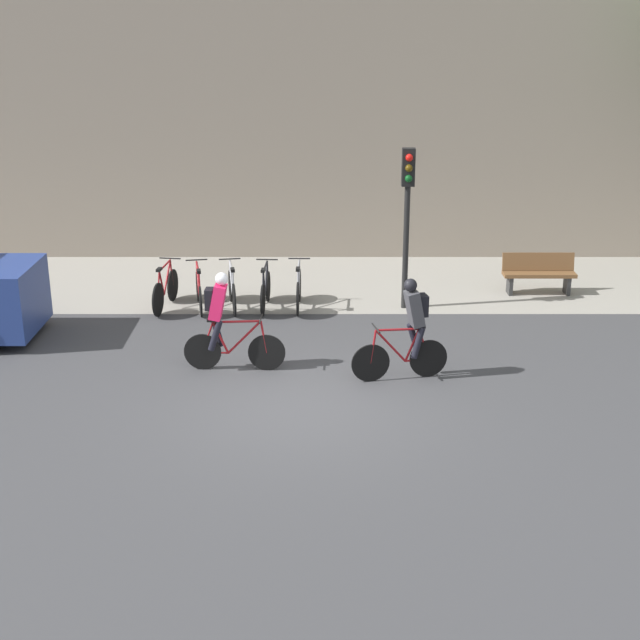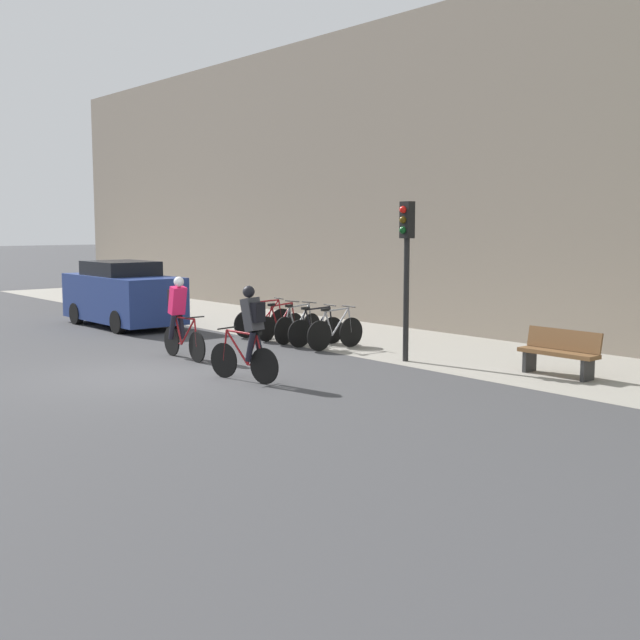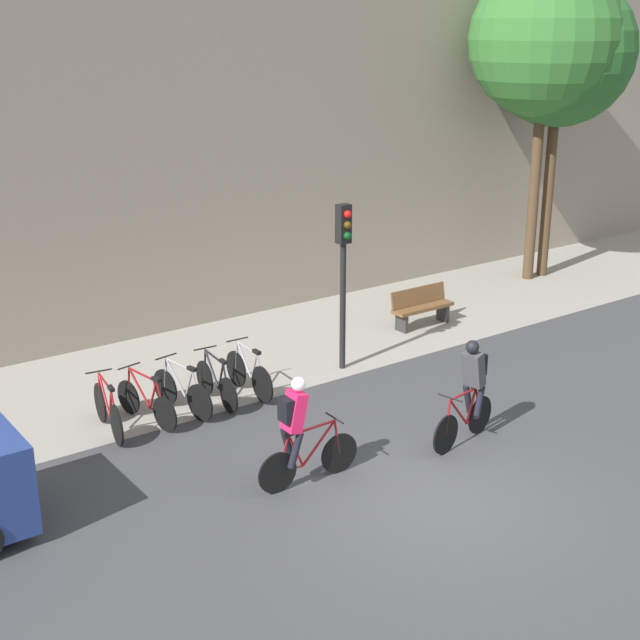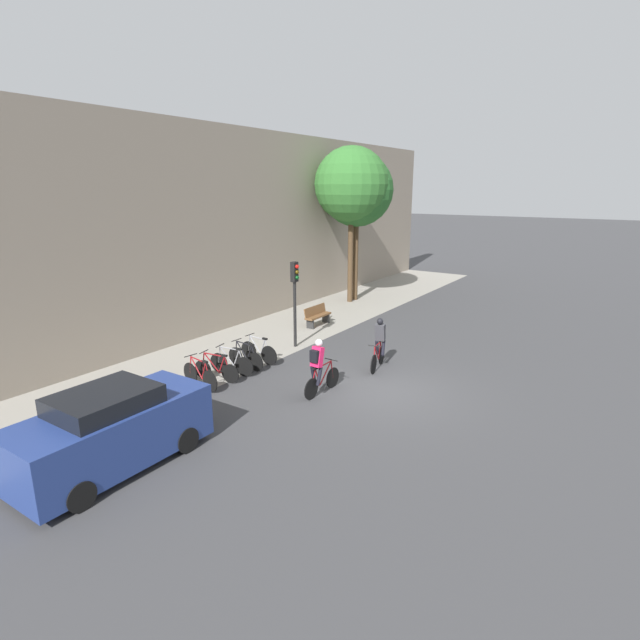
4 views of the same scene
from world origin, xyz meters
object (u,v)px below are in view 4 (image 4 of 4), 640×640
cyclist_pink (319,366)px  parked_bike_1 (216,369)px  parked_bike_4 (259,352)px  parked_car (112,430)px  parked_bike_3 (246,357)px  traffic_light_pole (295,288)px  cyclist_grey (380,341)px  bench (317,315)px  parked_bike_0 (200,375)px  parked_bike_2 (231,363)px

cyclist_pink → parked_bike_1: cyclist_pink is taller
parked_bike_4 → parked_car: parked_car is taller
parked_bike_3 → traffic_light_pole: traffic_light_pole is taller
cyclist_grey → cyclist_pink: bearing=173.1°
cyclist_pink → traffic_light_pole: bearing=44.8°
cyclist_pink → bench: (6.50, 4.45, -0.48)m
cyclist_pink → parked_bike_0: bearing=114.8°
parked_bike_1 → bench: size_ratio=1.05×
parked_bike_0 → bench: 8.14m
parked_bike_4 → traffic_light_pole: size_ratio=0.50×
parked_bike_2 → parked_bike_0: bearing=-180.0°
parked_bike_1 → parked_car: bearing=-159.8°
parked_car → bench: bearing=13.2°
parked_bike_4 → bench: size_ratio=1.05×
parked_bike_0 → cyclist_grey: bearing=-38.5°
parked_bike_0 → parked_bike_2: size_ratio=1.03×
cyclist_grey → parked_bike_4: (-1.96, 3.78, -0.54)m
traffic_light_pole → parked_car: bearing=-168.7°
parked_bike_3 → traffic_light_pole: 3.50m
bench → parked_car: parked_car is taller
parked_bike_0 → parked_bike_3: 2.10m
cyclist_grey → parked_bike_2: size_ratio=1.07×
parked_bike_0 → parked_bike_3: bearing=-0.0°
cyclist_grey → parked_bike_1: 5.57m
parked_car → parked_bike_1: bearing=20.2°
parked_bike_4 → parked_bike_3: bearing=-179.9°
cyclist_grey → traffic_light_pole: size_ratio=0.53×
parked_bike_1 → bench: (7.37, 1.06, 0.08)m
cyclist_pink → parked_bike_1: (-0.87, 3.40, -0.56)m
parked_bike_1 → parked_bike_2: 0.70m
parked_bike_3 → parked_car: parked_car is taller
traffic_light_pole → bench: (3.06, 1.04, -1.87)m
parked_bike_0 → bench: (8.07, 1.05, 0.06)m
cyclist_pink → parked_car: 6.05m
cyclist_grey → parked_bike_4: size_ratio=1.07×
cyclist_pink → cyclist_grey: cyclist_grey is taller
parked_bike_1 → parked_bike_3: parked_bike_3 is taller
cyclist_pink → parked_bike_3: 3.48m
parked_bike_4 → parked_bike_2: bearing=-180.0°
parked_bike_3 → parked_bike_4: 0.70m
parked_bike_1 → parked_bike_2: parked_bike_2 is taller
parked_bike_0 → parked_bike_3: (2.10, -0.00, -0.01)m
cyclist_grey → parked_bike_0: size_ratio=1.03×
cyclist_grey → parked_bike_3: bearing=125.1°
bench → parked_car: size_ratio=0.37×
parked_bike_2 → traffic_light_pole: size_ratio=0.50×
bench → parked_bike_3: bearing=-170.0°
bench → traffic_light_pole: bearing=-161.3°
parked_bike_2 → parked_bike_3: size_ratio=1.02×
cyclist_grey → bench: size_ratio=1.12×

